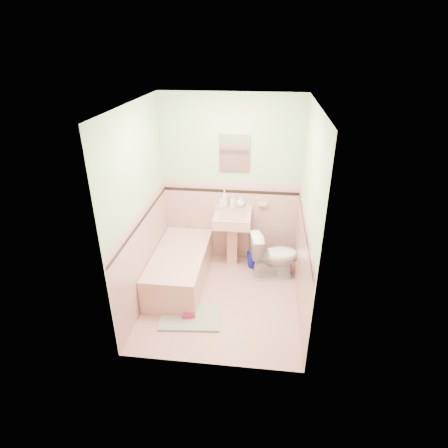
# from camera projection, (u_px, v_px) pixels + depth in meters

# --- Properties ---
(floor) EXTENTS (2.20, 2.20, 0.00)m
(floor) POSITION_uv_depth(u_px,v_px,m) (222.00, 299.00, 4.91)
(floor) COLOR tan
(floor) RESTS_ON ground
(ceiling) EXTENTS (2.20, 2.20, 0.00)m
(ceiling) POSITION_uv_depth(u_px,v_px,m) (221.00, 105.00, 3.79)
(ceiling) COLOR white
(ceiling) RESTS_ON ground
(wall_back) EXTENTS (2.50, 0.00, 2.50)m
(wall_back) POSITION_uv_depth(u_px,v_px,m) (231.00, 182.00, 5.32)
(wall_back) COLOR beige
(wall_back) RESTS_ON ground
(wall_front) EXTENTS (2.50, 0.00, 2.50)m
(wall_front) POSITION_uv_depth(u_px,v_px,m) (207.00, 265.00, 3.37)
(wall_front) COLOR beige
(wall_front) RESTS_ON ground
(wall_left) EXTENTS (0.00, 2.50, 2.50)m
(wall_left) POSITION_uv_depth(u_px,v_px,m) (140.00, 210.00, 4.45)
(wall_left) COLOR beige
(wall_left) RESTS_ON ground
(wall_right) EXTENTS (0.00, 2.50, 2.50)m
(wall_right) POSITION_uv_depth(u_px,v_px,m) (308.00, 219.00, 4.24)
(wall_right) COLOR beige
(wall_right) RESTS_ON ground
(wainscot_back) EXTENTS (2.00, 0.00, 2.00)m
(wainscot_back) POSITION_uv_depth(u_px,v_px,m) (230.00, 223.00, 5.60)
(wainscot_back) COLOR #D49A8E
(wainscot_back) RESTS_ON ground
(wainscot_front) EXTENTS (2.00, 0.00, 2.00)m
(wainscot_front) POSITION_uv_depth(u_px,v_px,m) (208.00, 319.00, 3.67)
(wainscot_front) COLOR #D49A8E
(wainscot_front) RESTS_ON ground
(wainscot_left) EXTENTS (0.00, 2.20, 2.20)m
(wainscot_left) POSITION_uv_depth(u_px,v_px,m) (146.00, 256.00, 4.74)
(wainscot_left) COLOR #D49A8E
(wainscot_left) RESTS_ON ground
(wainscot_right) EXTENTS (0.00, 2.20, 2.20)m
(wainscot_right) POSITION_uv_depth(u_px,v_px,m) (301.00, 266.00, 4.53)
(wainscot_right) COLOR #D49A8E
(wainscot_right) RESTS_ON ground
(accent_back) EXTENTS (2.00, 0.00, 2.00)m
(accent_back) POSITION_uv_depth(u_px,v_px,m) (231.00, 191.00, 5.36)
(accent_back) COLOR black
(accent_back) RESTS_ON ground
(accent_front) EXTENTS (2.00, 0.00, 2.00)m
(accent_front) POSITION_uv_depth(u_px,v_px,m) (207.00, 276.00, 3.44)
(accent_front) COLOR black
(accent_front) RESTS_ON ground
(accent_left) EXTENTS (0.00, 2.20, 2.20)m
(accent_left) POSITION_uv_depth(u_px,v_px,m) (142.00, 220.00, 4.51)
(accent_left) COLOR black
(accent_left) RESTS_ON ground
(accent_right) EXTENTS (0.00, 2.20, 2.20)m
(accent_right) POSITION_uv_depth(u_px,v_px,m) (305.00, 229.00, 4.30)
(accent_right) COLOR black
(accent_right) RESTS_ON ground
(cap_back) EXTENTS (2.00, 0.00, 2.00)m
(cap_back) POSITION_uv_depth(u_px,v_px,m) (231.00, 185.00, 5.32)
(cap_back) COLOR tan
(cap_back) RESTS_ON ground
(cap_front) EXTENTS (2.00, 0.00, 2.00)m
(cap_front) POSITION_uv_depth(u_px,v_px,m) (207.00, 267.00, 3.40)
(cap_front) COLOR tan
(cap_front) RESTS_ON ground
(cap_left) EXTENTS (0.00, 2.20, 2.20)m
(cap_left) POSITION_uv_depth(u_px,v_px,m) (141.00, 213.00, 4.46)
(cap_left) COLOR tan
(cap_left) RESTS_ON ground
(cap_right) EXTENTS (0.00, 2.20, 2.20)m
(cap_right) POSITION_uv_depth(u_px,v_px,m) (306.00, 221.00, 4.26)
(cap_right) COLOR tan
(cap_right) RESTS_ON ground
(bathtub) EXTENTS (0.70, 1.50, 0.45)m
(bathtub) POSITION_uv_depth(u_px,v_px,m) (180.00, 268.00, 5.17)
(bathtub) COLOR tan
(bathtub) RESTS_ON floor
(tub_faucet) EXTENTS (0.04, 0.12, 0.04)m
(tub_faucet) POSITION_uv_depth(u_px,v_px,m) (189.00, 220.00, 5.62)
(tub_faucet) COLOR silver
(tub_faucet) RESTS_ON wall_back
(sink) EXTENTS (0.53, 0.48, 0.84)m
(sink) POSITION_uv_depth(u_px,v_px,m) (232.00, 241.00, 5.48)
(sink) COLOR tan
(sink) RESTS_ON floor
(sink_faucet) EXTENTS (0.02, 0.02, 0.10)m
(sink_faucet) POSITION_uv_depth(u_px,v_px,m) (233.00, 204.00, 5.36)
(sink_faucet) COLOR silver
(sink_faucet) RESTS_ON sink
(medicine_cabinet) EXTENTS (0.39, 0.04, 0.48)m
(medicine_cabinet) POSITION_uv_depth(u_px,v_px,m) (235.00, 153.00, 5.09)
(medicine_cabinet) COLOR white
(medicine_cabinet) RESTS_ON wall_back
(soap_dish) EXTENTS (0.13, 0.08, 0.04)m
(soap_dish) POSITION_uv_depth(u_px,v_px,m) (262.00, 204.00, 5.37)
(soap_dish) COLOR tan
(soap_dish) RESTS_ON wall_back
(soap_bottle_left) EXTENTS (0.12, 0.12, 0.25)m
(soap_bottle_left) POSITION_uv_depth(u_px,v_px,m) (224.00, 198.00, 5.38)
(soap_bottle_left) COLOR #B2B2B2
(soap_bottle_left) RESTS_ON sink
(soap_bottle_mid) EXTENTS (0.09, 0.10, 0.18)m
(soap_bottle_mid) POSITION_uv_depth(u_px,v_px,m) (233.00, 201.00, 5.38)
(soap_bottle_mid) COLOR #B2B2B2
(soap_bottle_mid) RESTS_ON sink
(soap_bottle_right) EXTENTS (0.17, 0.17, 0.17)m
(soap_bottle_right) POSITION_uv_depth(u_px,v_px,m) (240.00, 202.00, 5.37)
(soap_bottle_right) COLOR #B2B2B2
(soap_bottle_right) RESTS_ON sink
(tube) EXTENTS (0.04, 0.04, 0.12)m
(tube) POSITION_uv_depth(u_px,v_px,m) (221.00, 202.00, 5.42)
(tube) COLOR white
(tube) RESTS_ON sink
(toilet) EXTENTS (0.75, 0.53, 0.69)m
(toilet) POSITION_uv_depth(u_px,v_px,m) (274.00, 255.00, 5.24)
(toilet) COLOR white
(toilet) RESTS_ON floor
(bucket) EXTENTS (0.24, 0.24, 0.23)m
(bucket) POSITION_uv_depth(u_px,v_px,m) (254.00, 259.00, 5.58)
(bucket) COLOR #0C0EAB
(bucket) RESTS_ON floor
(bath_mat) EXTENTS (0.78, 0.56, 0.03)m
(bath_mat) POSITION_uv_depth(u_px,v_px,m) (190.00, 317.00, 4.57)
(bath_mat) COLOR gray
(bath_mat) RESTS_ON floor
(shoe) EXTENTS (0.16, 0.10, 0.06)m
(shoe) POSITION_uv_depth(u_px,v_px,m) (189.00, 315.00, 4.54)
(shoe) COLOR #BF1E59
(shoe) RESTS_ON bath_mat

